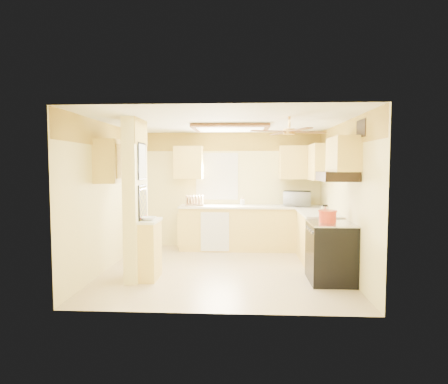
# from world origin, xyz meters

# --- Properties ---
(floor) EXTENTS (4.00, 4.00, 0.00)m
(floor) POSITION_xyz_m (0.00, 0.00, 0.00)
(floor) COLOR #CDB68E
(floor) RESTS_ON ground
(ceiling) EXTENTS (4.00, 4.00, 0.00)m
(ceiling) POSITION_xyz_m (0.00, 0.00, 2.50)
(ceiling) COLOR white
(ceiling) RESTS_ON wall_back
(wall_back) EXTENTS (4.00, 0.00, 4.00)m
(wall_back) POSITION_xyz_m (0.00, 1.90, 1.25)
(wall_back) COLOR #FFEF9B
(wall_back) RESTS_ON floor
(wall_front) EXTENTS (4.00, 0.00, 4.00)m
(wall_front) POSITION_xyz_m (0.00, -1.90, 1.25)
(wall_front) COLOR #FFEF9B
(wall_front) RESTS_ON floor
(wall_left) EXTENTS (0.00, 3.80, 3.80)m
(wall_left) POSITION_xyz_m (-2.00, 0.00, 1.25)
(wall_left) COLOR #FFEF9B
(wall_left) RESTS_ON floor
(wall_right) EXTENTS (0.00, 3.80, 3.80)m
(wall_right) POSITION_xyz_m (2.00, 0.00, 1.25)
(wall_right) COLOR #FFEF9B
(wall_right) RESTS_ON floor
(wallpaper_border) EXTENTS (4.00, 0.02, 0.40)m
(wallpaper_border) POSITION_xyz_m (0.00, 1.88, 2.30)
(wallpaper_border) COLOR #FFDE4B
(wallpaper_border) RESTS_ON wall_back
(partition_column) EXTENTS (0.20, 0.70, 2.50)m
(partition_column) POSITION_xyz_m (-1.35, -0.55, 1.25)
(partition_column) COLOR #FFEF9B
(partition_column) RESTS_ON floor
(partition_ledge) EXTENTS (0.25, 0.55, 0.90)m
(partition_ledge) POSITION_xyz_m (-1.13, -0.55, 0.45)
(partition_ledge) COLOR #FFDD70
(partition_ledge) RESTS_ON floor
(ledge_top) EXTENTS (0.28, 0.58, 0.04)m
(ledge_top) POSITION_xyz_m (-1.13, -0.55, 0.92)
(ledge_top) COLOR white
(ledge_top) RESTS_ON partition_ledge
(lower_cabinets_back) EXTENTS (3.00, 0.60, 0.90)m
(lower_cabinets_back) POSITION_xyz_m (0.50, 1.60, 0.45)
(lower_cabinets_back) COLOR #FFDD70
(lower_cabinets_back) RESTS_ON floor
(lower_cabinets_right) EXTENTS (0.60, 1.40, 0.90)m
(lower_cabinets_right) POSITION_xyz_m (1.70, 0.60, 0.45)
(lower_cabinets_right) COLOR #FFDD70
(lower_cabinets_right) RESTS_ON floor
(countertop_back) EXTENTS (3.04, 0.64, 0.04)m
(countertop_back) POSITION_xyz_m (0.50, 1.59, 0.92)
(countertop_back) COLOR white
(countertop_back) RESTS_ON lower_cabinets_back
(countertop_right) EXTENTS (0.64, 1.44, 0.04)m
(countertop_right) POSITION_xyz_m (1.69, 0.60, 0.92)
(countertop_right) COLOR white
(countertop_right) RESTS_ON lower_cabinets_right
(dishwasher_panel) EXTENTS (0.58, 0.02, 0.80)m
(dishwasher_panel) POSITION_xyz_m (-0.25, 1.29, 0.43)
(dishwasher_panel) COLOR white
(dishwasher_panel) RESTS_ON lower_cabinets_back
(window) EXTENTS (0.92, 0.02, 1.02)m
(window) POSITION_xyz_m (-0.25, 1.89, 1.55)
(window) COLOR white
(window) RESTS_ON wall_back
(upper_cab_back_left) EXTENTS (0.60, 0.35, 0.70)m
(upper_cab_back_left) POSITION_xyz_m (-0.85, 1.72, 1.85)
(upper_cab_back_left) COLOR #FFDD70
(upper_cab_back_left) RESTS_ON wall_back
(upper_cab_back_right) EXTENTS (0.90, 0.35, 0.70)m
(upper_cab_back_right) POSITION_xyz_m (1.55, 1.72, 1.85)
(upper_cab_back_right) COLOR #FFDD70
(upper_cab_back_right) RESTS_ON wall_back
(upper_cab_right) EXTENTS (0.35, 1.00, 0.70)m
(upper_cab_right) POSITION_xyz_m (1.82, 1.25, 1.85)
(upper_cab_right) COLOR #FFDD70
(upper_cab_right) RESTS_ON wall_right
(upper_cab_left_wall) EXTENTS (0.35, 0.75, 0.70)m
(upper_cab_left_wall) POSITION_xyz_m (-1.82, -0.25, 1.85)
(upper_cab_left_wall) COLOR #FFDD70
(upper_cab_left_wall) RESTS_ON wall_left
(upper_cab_over_stove) EXTENTS (0.35, 0.76, 0.52)m
(upper_cab_over_stove) POSITION_xyz_m (1.82, -0.55, 1.95)
(upper_cab_over_stove) COLOR #FFDD70
(upper_cab_over_stove) RESTS_ON wall_right
(stove) EXTENTS (0.68, 0.77, 0.92)m
(stove) POSITION_xyz_m (1.67, -0.55, 0.46)
(stove) COLOR black
(stove) RESTS_ON floor
(range_hood) EXTENTS (0.50, 0.76, 0.14)m
(range_hood) POSITION_xyz_m (1.74, -0.55, 1.62)
(range_hood) COLOR black
(range_hood) RESTS_ON upper_cab_over_stove
(poster_menu) EXTENTS (0.02, 0.42, 0.57)m
(poster_menu) POSITION_xyz_m (-1.24, -0.55, 1.85)
(poster_menu) COLOR black
(poster_menu) RESTS_ON partition_column
(poster_nashville) EXTENTS (0.02, 0.42, 0.57)m
(poster_nashville) POSITION_xyz_m (-1.24, -0.55, 1.20)
(poster_nashville) COLOR black
(poster_nashville) RESTS_ON partition_column
(ceiling_light_panel) EXTENTS (1.35, 0.95, 0.06)m
(ceiling_light_panel) POSITION_xyz_m (0.10, 0.50, 2.46)
(ceiling_light_panel) COLOR brown
(ceiling_light_panel) RESTS_ON ceiling
(ceiling_fan) EXTENTS (1.15, 1.15, 0.26)m
(ceiling_fan) POSITION_xyz_m (1.00, -0.70, 2.29)
(ceiling_fan) COLOR gold
(ceiling_fan) RESTS_ON ceiling
(vent_grate) EXTENTS (0.02, 0.40, 0.25)m
(vent_grate) POSITION_xyz_m (1.98, -0.90, 2.30)
(vent_grate) COLOR black
(vent_grate) RESTS_ON wall_right
(microwave) EXTENTS (0.61, 0.47, 0.31)m
(microwave) POSITION_xyz_m (1.46, 1.59, 1.09)
(microwave) COLOR white
(microwave) RESTS_ON countertop_back
(bowl) EXTENTS (0.22, 0.22, 0.05)m
(bowl) POSITION_xyz_m (-1.12, -0.63, 0.97)
(bowl) COLOR white
(bowl) RESTS_ON ledge_top
(dutch_oven) EXTENTS (0.28, 0.28, 0.19)m
(dutch_oven) POSITION_xyz_m (1.62, -0.53, 1.01)
(dutch_oven) COLOR red
(dutch_oven) RESTS_ON stove
(kettle) EXTENTS (0.13, 0.13, 0.20)m
(kettle) POSITION_xyz_m (1.68, -0.06, 1.03)
(kettle) COLOR silver
(kettle) RESTS_ON countertop_right
(dish_rack) EXTENTS (0.40, 0.31, 0.22)m
(dish_rack) POSITION_xyz_m (-0.71, 1.56, 1.02)
(dish_rack) COLOR tan
(dish_rack) RESTS_ON countertop_back
(utensil_crock) EXTENTS (0.10, 0.10, 0.19)m
(utensil_crock) POSITION_xyz_m (0.31, 1.74, 1.00)
(utensil_crock) COLOR white
(utensil_crock) RESTS_ON countertop_back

